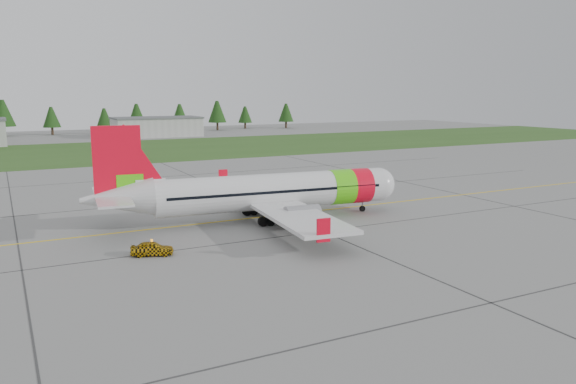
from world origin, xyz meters
TOP-DOWN VIEW (x-y plane):
  - ground at (0.00, 0.00)m, footprint 320.00×320.00m
  - aircraft at (7.56, 6.68)m, footprint 31.96×29.60m
  - follow_me_car at (-5.77, -0.54)m, footprint 1.50×1.62m
  - grass_strip at (0.00, 82.00)m, footprint 320.00×50.00m
  - taxi_guideline at (0.00, 8.00)m, footprint 120.00×0.25m
  - hangar_east at (25.00, 118.00)m, footprint 24.00×12.00m
  - treeline at (0.00, 138.00)m, footprint 160.00×8.00m

SIDE VIEW (x-z plane):
  - ground at x=0.00m, z-range 0.00..0.00m
  - taxi_guideline at x=0.00m, z-range 0.00..0.02m
  - grass_strip at x=0.00m, z-range 0.00..0.03m
  - follow_me_car at x=-5.77m, z-range 0.00..3.28m
  - hangar_east at x=25.00m, z-range 0.00..5.20m
  - aircraft at x=7.56m, z-range -2.05..7.64m
  - treeline at x=0.00m, z-range 0.00..10.00m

